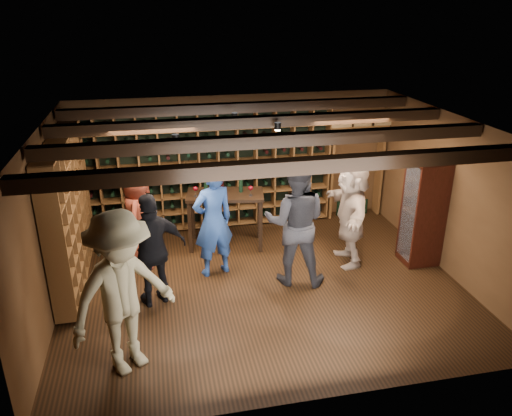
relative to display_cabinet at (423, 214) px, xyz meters
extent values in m
plane|color=black|center=(-2.71, -0.20, -0.86)|extent=(6.00, 6.00, 0.00)
plane|color=#51341B|center=(-2.71, 2.30, 0.39)|extent=(6.00, 0.00, 6.00)
plane|color=#51341B|center=(-2.71, -2.70, 0.39)|extent=(6.00, 0.00, 6.00)
plane|color=#51341B|center=(-5.71, -0.20, 0.39)|extent=(0.00, 5.00, 5.00)
plane|color=#51341B|center=(0.29, -0.20, 0.39)|extent=(0.00, 5.00, 5.00)
plane|color=black|center=(-2.71, -0.20, 1.64)|extent=(6.00, 6.00, 0.00)
cube|color=black|center=(-2.71, -1.80, 1.56)|extent=(5.90, 0.18, 0.16)
cube|color=black|center=(-2.71, -0.70, 1.56)|extent=(5.90, 0.18, 0.16)
cube|color=black|center=(-2.71, 0.40, 1.56)|extent=(5.90, 0.18, 0.16)
cube|color=black|center=(-2.71, 1.50, 1.56)|extent=(5.90, 0.18, 0.16)
cylinder|color=black|center=(-3.91, -0.20, 1.53)|extent=(0.10, 0.10, 0.10)
cylinder|color=black|center=(-2.41, 0.20, 1.53)|extent=(0.10, 0.10, 0.10)
cylinder|color=black|center=(-1.31, -0.50, 1.53)|extent=(0.10, 0.10, 0.10)
cylinder|color=black|center=(-2.91, 1.00, 1.53)|extent=(0.10, 0.10, 0.10)
cube|color=brown|center=(-3.24, 2.13, 0.29)|extent=(4.65, 0.30, 2.20)
cube|color=black|center=(-3.24, 2.13, 0.29)|extent=(4.56, 0.02, 2.16)
cube|color=brown|center=(-5.54, 0.62, 0.29)|extent=(0.30, 2.65, 2.20)
cube|color=black|center=(-5.54, 0.62, 0.29)|extent=(0.29, 0.02, 2.16)
cube|color=brown|center=(-0.31, 2.12, 0.99)|extent=(1.15, 0.32, 0.04)
cube|color=brown|center=(0.21, 2.12, 0.07)|extent=(0.05, 0.28, 1.85)
cube|color=brown|center=(-0.83, 2.12, 0.07)|extent=(0.05, 0.28, 1.85)
cube|color=#A38251|center=(-0.71, 2.12, 1.11)|extent=(0.40, 0.30, 0.20)
cube|color=#A38251|center=(-0.26, 2.12, 1.11)|extent=(0.40, 0.30, 0.20)
cube|color=#A38251|center=(0.09, 2.12, 1.11)|extent=(0.40, 0.30, 0.20)
cube|color=black|center=(0.01, 0.00, -0.81)|extent=(0.55, 0.50, 0.10)
cube|color=black|center=(0.01, 0.00, 0.04)|extent=(0.55, 0.50, 1.70)
cube|color=white|center=(-0.25, 0.00, 0.04)|extent=(0.01, 0.46, 1.60)
cube|color=black|center=(0.01, 0.00, 0.04)|extent=(0.50, 0.44, 0.02)
sphere|color=#59260C|center=(-0.01, 0.00, 0.14)|extent=(0.18, 0.18, 0.18)
imported|color=navy|center=(-3.40, 0.31, 0.05)|extent=(0.77, 0.62, 1.82)
imported|color=black|center=(-2.21, -0.17, 0.14)|extent=(1.15, 1.02, 1.98)
imported|color=maroon|center=(-4.54, 0.85, -0.02)|extent=(0.70, 0.92, 1.67)
imported|color=black|center=(-4.33, -0.36, -0.01)|extent=(1.07, 0.72, 1.68)
imported|color=#7E7757|center=(-4.68, -1.71, 0.15)|extent=(1.50, 1.34, 2.02)
imported|color=tan|center=(-1.15, 0.24, 0.03)|extent=(0.73, 1.69, 1.77)
cube|color=black|center=(-3.06, 1.26, 0.11)|extent=(1.41, 0.88, 0.06)
cube|color=black|center=(-3.71, 1.09, -0.38)|extent=(0.08, 0.08, 0.95)
cube|color=black|center=(-2.51, 0.89, -0.38)|extent=(0.08, 0.08, 0.95)
cube|color=black|center=(-3.61, 1.63, -0.38)|extent=(0.08, 0.08, 0.95)
cube|color=black|center=(-2.42, 1.43, -0.38)|extent=(0.08, 0.08, 0.95)
cylinder|color=black|center=(-3.38, 1.37, 0.28)|extent=(0.07, 0.07, 0.28)
cylinder|color=black|center=(-3.11, 1.32, 0.28)|extent=(0.07, 0.07, 0.28)
cylinder|color=black|center=(-2.78, 1.27, 0.28)|extent=(0.07, 0.07, 0.28)
camera|label=1|loc=(-4.20, -6.75, 3.21)|focal=35.00mm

